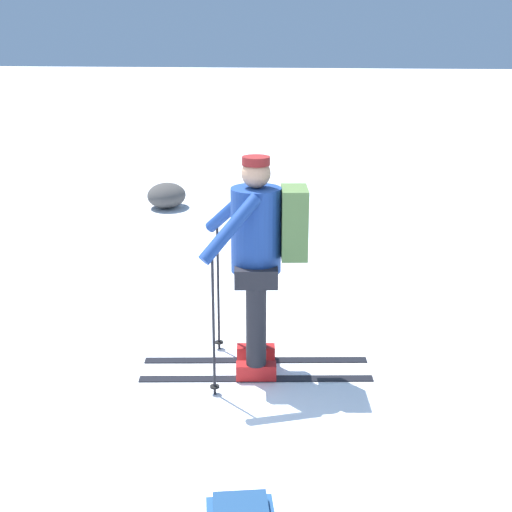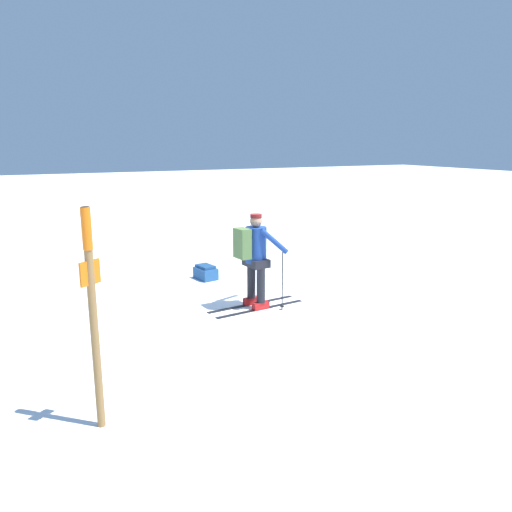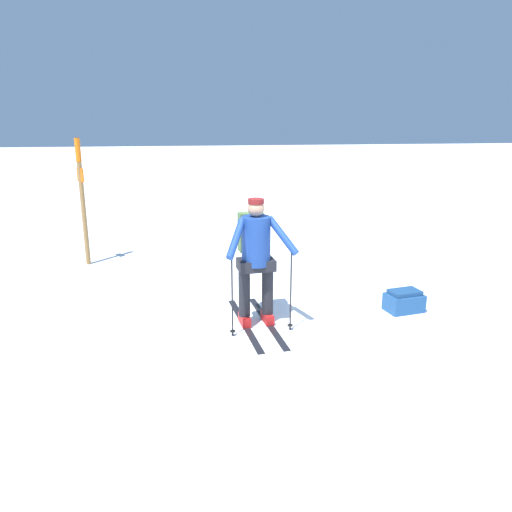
{
  "view_description": "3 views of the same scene",
  "coord_description": "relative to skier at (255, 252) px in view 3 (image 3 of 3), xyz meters",
  "views": [
    {
      "loc": [
        -4.28,
        -1.27,
        2.55
      ],
      "look_at": [
        0.65,
        -0.78,
        0.93
      ],
      "focal_mm": 50.0,
      "sensor_mm": 36.0,
      "label": 1
    },
    {
      "loc": [
        8.19,
        -4.54,
        2.87
      ],
      "look_at": [
        0.65,
        -0.78,
        0.93
      ],
      "focal_mm": 35.0,
      "sensor_mm": 36.0,
      "label": 2
    },
    {
      "loc": [
        1.51,
        5.26,
        2.66
      ],
      "look_at": [
        0.65,
        -0.78,
        0.93
      ],
      "focal_mm": 35.0,
      "sensor_mm": 36.0,
      "label": 3
    }
  ],
  "objects": [
    {
      "name": "dropped_backpack",
      "position": [
        -2.12,
        -0.11,
        -0.82
      ],
      "size": [
        0.55,
        0.42,
        0.31
      ],
      "color": "navy",
      "rests_on": "ground_plane"
    },
    {
      "name": "skier",
      "position": [
        0.0,
        0.0,
        0.0
      ],
      "size": [
        0.93,
        1.79,
        1.66
      ],
      "color": "black",
      "rests_on": "ground_plane"
    },
    {
      "name": "ground_plane",
      "position": [
        -0.66,
        0.81,
        -0.97
      ],
      "size": [
        80.0,
        80.0,
        0.0
      ],
      "primitive_type": "plane",
      "color": "white"
    },
    {
      "name": "trail_marker",
      "position": [
        2.68,
        -3.09,
        0.37
      ],
      "size": [
        0.15,
        0.21,
        2.27
      ],
      "color": "olive",
      "rests_on": "ground_plane"
    }
  ]
}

